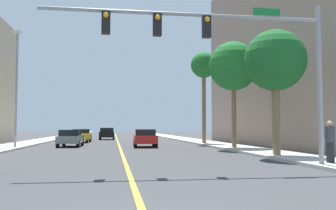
{
  "coord_description": "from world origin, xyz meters",
  "views": [
    {
      "loc": [
        -0.57,
        -5.08,
        1.58
      ],
      "look_at": [
        3.18,
        20.11,
        3.12
      ],
      "focal_mm": 39.65,
      "sensor_mm": 36.0,
      "label": 1
    }
  ],
  "objects_px": {
    "street_lamp": "(16,82)",
    "pedestrian": "(330,142)",
    "palm_mid": "(233,67)",
    "car_gray": "(71,138)",
    "palm_near": "(275,62)",
    "car_black": "(107,133)",
    "traffic_signal_mast": "(229,43)",
    "car_yellow": "(81,135)",
    "palm_far": "(204,67)",
    "car_red": "(145,138)"
  },
  "relations": [
    {
      "from": "car_black",
      "to": "pedestrian",
      "type": "distance_m",
      "value": 35.96
    },
    {
      "from": "palm_near",
      "to": "car_red",
      "type": "relative_size",
      "value": 1.72
    },
    {
      "from": "street_lamp",
      "to": "palm_near",
      "type": "relative_size",
      "value": 1.3
    },
    {
      "from": "street_lamp",
      "to": "palm_far",
      "type": "xyz_separation_m",
      "value": [
        15.48,
        5.18,
        2.34
      ]
    },
    {
      "from": "palm_far",
      "to": "palm_mid",
      "type": "bearing_deg",
      "value": -87.37
    },
    {
      "from": "palm_near",
      "to": "palm_mid",
      "type": "bearing_deg",
      "value": 88.16
    },
    {
      "from": "palm_mid",
      "to": "car_yellow",
      "type": "relative_size",
      "value": 1.82
    },
    {
      "from": "palm_far",
      "to": "car_gray",
      "type": "height_order",
      "value": "palm_far"
    },
    {
      "from": "car_gray",
      "to": "pedestrian",
      "type": "xyz_separation_m",
      "value": [
        12.22,
        -17.2,
        0.27
      ]
    },
    {
      "from": "traffic_signal_mast",
      "to": "palm_near",
      "type": "relative_size",
      "value": 1.64
    },
    {
      "from": "car_yellow",
      "to": "palm_far",
      "type": "bearing_deg",
      "value": -25.79
    },
    {
      "from": "street_lamp",
      "to": "palm_mid",
      "type": "bearing_deg",
      "value": -8.7
    },
    {
      "from": "traffic_signal_mast",
      "to": "pedestrian",
      "type": "relative_size",
      "value": 6.42
    },
    {
      "from": "traffic_signal_mast",
      "to": "car_gray",
      "type": "relative_size",
      "value": 2.65
    },
    {
      "from": "palm_near",
      "to": "car_yellow",
      "type": "distance_m",
      "value": 24.91
    },
    {
      "from": "traffic_signal_mast",
      "to": "car_red",
      "type": "distance_m",
      "value": 16.99
    },
    {
      "from": "palm_near",
      "to": "car_red",
      "type": "distance_m",
      "value": 13.62
    },
    {
      "from": "car_yellow",
      "to": "car_red",
      "type": "bearing_deg",
      "value": -57.23
    },
    {
      "from": "car_black",
      "to": "palm_far",
      "type": "bearing_deg",
      "value": -58.64
    },
    {
      "from": "car_red",
      "to": "pedestrian",
      "type": "height_order",
      "value": "pedestrian"
    },
    {
      "from": "street_lamp",
      "to": "palm_mid",
      "type": "xyz_separation_m",
      "value": [
        15.83,
        -2.42,
        1.16
      ]
    },
    {
      "from": "palm_near",
      "to": "car_black",
      "type": "bearing_deg",
      "value": 107.04
    },
    {
      "from": "traffic_signal_mast",
      "to": "pedestrian",
      "type": "bearing_deg",
      "value": 6.67
    },
    {
      "from": "palm_far",
      "to": "traffic_signal_mast",
      "type": "bearing_deg",
      "value": -101.34
    },
    {
      "from": "palm_far",
      "to": "car_black",
      "type": "distance_m",
      "value": 18.75
    },
    {
      "from": "palm_mid",
      "to": "car_gray",
      "type": "bearing_deg",
      "value": 156.97
    },
    {
      "from": "palm_near",
      "to": "palm_far",
      "type": "height_order",
      "value": "palm_far"
    },
    {
      "from": "palm_mid",
      "to": "car_red",
      "type": "relative_size",
      "value": 2.01
    },
    {
      "from": "traffic_signal_mast",
      "to": "car_yellow",
      "type": "bearing_deg",
      "value": 106.15
    },
    {
      "from": "palm_far",
      "to": "car_red",
      "type": "distance_m",
      "value": 9.5
    },
    {
      "from": "street_lamp",
      "to": "pedestrian",
      "type": "relative_size",
      "value": 5.07
    },
    {
      "from": "street_lamp",
      "to": "car_gray",
      "type": "bearing_deg",
      "value": 37.03
    },
    {
      "from": "palm_mid",
      "to": "car_gray",
      "type": "height_order",
      "value": "palm_mid"
    },
    {
      "from": "car_red",
      "to": "car_gray",
      "type": "distance_m",
      "value": 6.14
    },
    {
      "from": "car_yellow",
      "to": "pedestrian",
      "type": "xyz_separation_m",
      "value": [
        12.08,
        -25.92,
        0.27
      ]
    },
    {
      "from": "street_lamp",
      "to": "car_red",
      "type": "height_order",
      "value": "street_lamp"
    },
    {
      "from": "car_black",
      "to": "street_lamp",
      "type": "bearing_deg",
      "value": -107.36
    },
    {
      "from": "street_lamp",
      "to": "palm_near",
      "type": "distance_m",
      "value": 18.53
    },
    {
      "from": "car_black",
      "to": "car_yellow",
      "type": "bearing_deg",
      "value": -106.17
    },
    {
      "from": "traffic_signal_mast",
      "to": "street_lamp",
      "type": "distance_m",
      "value": 18.84
    },
    {
      "from": "street_lamp",
      "to": "car_yellow",
      "type": "xyz_separation_m",
      "value": [
        3.78,
        11.47,
        -4.16
      ]
    },
    {
      "from": "traffic_signal_mast",
      "to": "palm_near",
      "type": "bearing_deg",
      "value": 49.99
    },
    {
      "from": "car_yellow",
      "to": "pedestrian",
      "type": "distance_m",
      "value": 28.6
    },
    {
      "from": "car_gray",
      "to": "street_lamp",
      "type": "bearing_deg",
      "value": -141.23
    },
    {
      "from": "car_red",
      "to": "pedestrian",
      "type": "relative_size",
      "value": 2.27
    },
    {
      "from": "car_red",
      "to": "pedestrian",
      "type": "bearing_deg",
      "value": -66.73
    },
    {
      "from": "palm_mid",
      "to": "car_black",
      "type": "xyz_separation_m",
      "value": [
        -9.52,
        22.64,
        -5.26
      ]
    },
    {
      "from": "palm_far",
      "to": "car_red",
      "type": "relative_size",
      "value": 2.2
    },
    {
      "from": "palm_far",
      "to": "car_red",
      "type": "xyz_separation_m",
      "value": [
        -5.83,
        -3.75,
        -6.49
      ]
    },
    {
      "from": "palm_near",
      "to": "car_black",
      "type": "distance_m",
      "value": 31.92
    }
  ]
}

